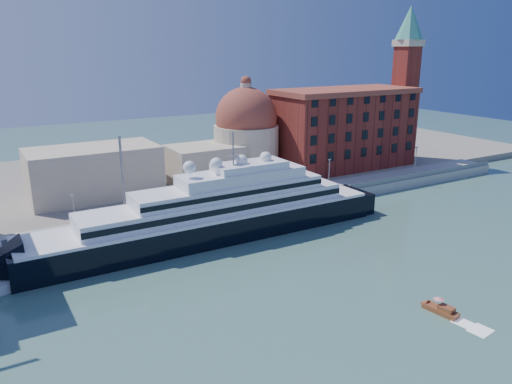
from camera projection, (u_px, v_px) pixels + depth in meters
ground at (302, 276)px, 83.53m from camera, size 400.00×400.00×0.00m
quay at (214, 213)px, 111.31m from camera, size 180.00×10.00×2.50m
land at (152, 175)px, 145.29m from camera, size 260.00×72.00×2.00m
quay_fence at (223, 210)px, 107.07m from camera, size 180.00×0.10×1.20m
superyacht at (199, 221)px, 97.21m from camera, size 82.24×11.40×24.58m
service_barge at (21, 278)px, 80.78m from camera, size 14.40×8.61×3.07m
water_taxi at (442, 310)px, 71.56m from camera, size 2.41×5.34×2.45m
warehouse at (344, 128)px, 148.04m from camera, size 43.00×19.00×23.25m
campanile at (406, 74)px, 155.56m from camera, size 8.40×8.40×47.00m
church at (195, 149)px, 131.34m from camera, size 66.00×18.00×25.50m
lamp_posts at (160, 185)px, 101.29m from camera, size 120.80×2.40×18.00m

